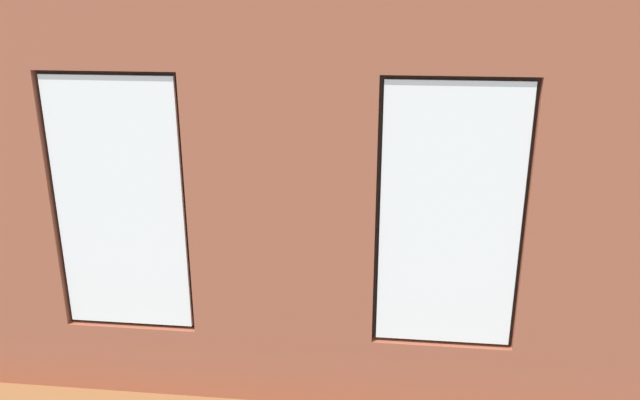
# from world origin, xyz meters

# --- Properties ---
(ground_plane) EXTENTS (6.89, 5.42, 0.10)m
(ground_plane) POSITION_xyz_m (0.00, 0.00, -0.05)
(ground_plane) COLOR brown
(brick_wall_with_windows) EXTENTS (6.29, 0.30, 3.21)m
(brick_wall_with_windows) POSITION_xyz_m (-0.00, 2.33, 1.60)
(brick_wall_with_windows) COLOR #9E5138
(brick_wall_with_windows) RESTS_ON ground_plane
(white_wall_right) EXTENTS (0.10, 4.42, 3.21)m
(white_wall_right) POSITION_xyz_m (3.10, 0.20, 1.61)
(white_wall_right) COLOR silver
(white_wall_right) RESTS_ON ground_plane
(couch_by_window) EXTENTS (1.94, 0.87, 0.80)m
(couch_by_window) POSITION_xyz_m (0.37, 1.68, 0.33)
(couch_by_window) COLOR black
(couch_by_window) RESTS_ON ground_plane
(couch_left) EXTENTS (0.94, 1.81, 0.80)m
(couch_left) POSITION_xyz_m (-2.45, 0.00, 0.33)
(couch_left) COLOR black
(couch_left) RESTS_ON ground_plane
(coffee_table) EXTENTS (1.45, 0.73, 0.45)m
(coffee_table) POSITION_xyz_m (-0.20, -0.21, 0.39)
(coffee_table) COLOR olive
(coffee_table) RESTS_ON ground_plane
(cup_ceramic) EXTENTS (0.08, 0.08, 0.09)m
(cup_ceramic) POSITION_xyz_m (-0.20, -0.21, 0.49)
(cup_ceramic) COLOR #B23D38
(cup_ceramic) RESTS_ON coffee_table
(candle_jar) EXTENTS (0.08, 0.08, 0.11)m
(candle_jar) POSITION_xyz_m (-0.31, -0.10, 0.51)
(candle_jar) COLOR #B7333D
(candle_jar) RESTS_ON coffee_table
(table_plant_small) EXTENTS (0.14, 0.14, 0.23)m
(table_plant_small) POSITION_xyz_m (-0.60, -0.34, 0.57)
(table_plant_small) COLOR #47423D
(table_plant_small) RESTS_ON coffee_table
(remote_silver) EXTENTS (0.16, 0.15, 0.02)m
(remote_silver) POSITION_xyz_m (0.23, -0.10, 0.46)
(remote_silver) COLOR #B2B2B7
(remote_silver) RESTS_ON coffee_table
(media_console) EXTENTS (1.25, 0.42, 0.56)m
(media_console) POSITION_xyz_m (2.80, 0.55, 0.28)
(media_console) COLOR black
(media_console) RESTS_ON ground_plane
(tv_flatscreen) EXTENTS (1.20, 0.20, 0.80)m
(tv_flatscreen) POSITION_xyz_m (2.80, 0.54, 0.96)
(tv_flatscreen) COLOR black
(tv_flatscreen) RESTS_ON media_console
(papasan_chair) EXTENTS (1.14, 1.14, 0.71)m
(papasan_chair) POSITION_xyz_m (0.81, -1.59, 0.45)
(papasan_chair) COLOR olive
(papasan_chair) RESTS_ON ground_plane
(potted_plant_between_couches) EXTENTS (1.05, 1.06, 1.49)m
(potted_plant_between_couches) POSITION_xyz_m (-1.04, 1.63, 0.77)
(potted_plant_between_couches) COLOR beige
(potted_plant_between_couches) RESTS_ON ground_plane
(potted_plant_corner_near_left) EXTENTS (0.72, 0.72, 0.86)m
(potted_plant_corner_near_left) POSITION_xyz_m (-2.60, -1.71, 0.55)
(potted_plant_corner_near_left) COLOR gray
(potted_plant_corner_near_left) RESTS_ON ground_plane
(potted_plant_by_left_couch) EXTENTS (0.30, 0.30, 0.58)m
(potted_plant_by_left_couch) POSITION_xyz_m (-2.05, -1.33, 0.41)
(potted_plant_by_left_couch) COLOR #9E5638
(potted_plant_by_left_couch) RESTS_ON ground_plane
(potted_plant_beside_window_right) EXTENTS (0.60, 0.60, 0.89)m
(potted_plant_beside_window_right) POSITION_xyz_m (2.08, 1.78, 0.57)
(potted_plant_beside_window_right) COLOR brown
(potted_plant_beside_window_right) RESTS_ON ground_plane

